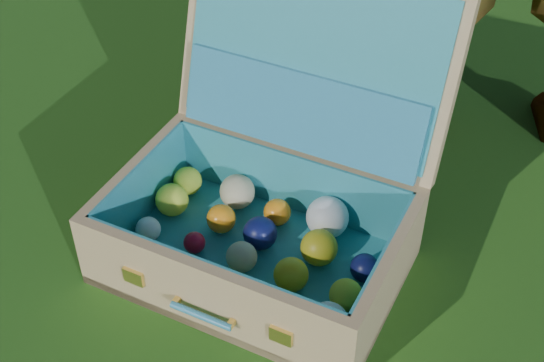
% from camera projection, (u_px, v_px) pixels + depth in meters
% --- Properties ---
extents(ground, '(60.00, 60.00, 0.00)m').
position_uv_depth(ground, '(149.00, 268.00, 1.59)').
color(ground, '#215114').
rests_on(ground, ground).
extents(suitcase, '(0.59, 0.58, 0.55)m').
position_uv_depth(suitcase, '(275.00, 186.00, 1.55)').
color(suitcase, tan).
rests_on(suitcase, ground).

